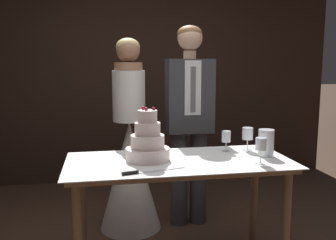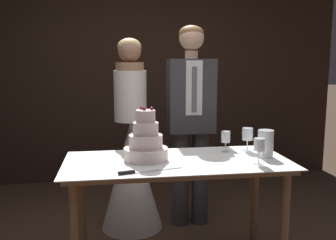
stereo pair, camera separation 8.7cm
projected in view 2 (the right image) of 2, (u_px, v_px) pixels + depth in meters
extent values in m
cube|color=black|center=(138.00, 72.00, 4.63)|extent=(5.04, 0.12, 2.69)
cylinder|color=#8E6B4C|center=(284.00, 232.00, 2.41)|extent=(0.06, 0.06, 0.78)
cylinder|color=#8E6B4C|center=(82.00, 212.00, 2.72)|extent=(0.06, 0.06, 0.78)
cylinder|color=#8E6B4C|center=(254.00, 202.00, 2.91)|extent=(0.06, 0.06, 0.78)
cube|color=#8E6B4C|center=(177.00, 164.00, 2.50)|extent=(1.43, 0.63, 0.03)
cube|color=white|center=(177.00, 161.00, 2.49)|extent=(1.49, 0.69, 0.01)
cylinder|color=beige|center=(146.00, 154.00, 2.50)|extent=(0.29, 0.29, 0.08)
cylinder|color=beige|center=(146.00, 141.00, 2.48)|extent=(0.22, 0.22, 0.09)
cylinder|color=beige|center=(146.00, 129.00, 2.47)|extent=(0.17, 0.17, 0.08)
cylinder|color=beige|center=(145.00, 116.00, 2.46)|extent=(0.13, 0.13, 0.08)
sphere|color=maroon|center=(152.00, 109.00, 2.46)|extent=(0.02, 0.02, 0.02)
sphere|color=maroon|center=(141.00, 108.00, 2.48)|extent=(0.02, 0.02, 0.02)
sphere|color=maroon|center=(144.00, 109.00, 2.43)|extent=(0.02, 0.02, 0.02)
cube|color=silver|center=(159.00, 170.00, 2.26)|extent=(0.30, 0.09, 0.00)
cylinder|color=black|center=(126.00, 172.00, 2.18)|extent=(0.10, 0.05, 0.02)
cylinder|color=silver|center=(225.00, 152.00, 2.72)|extent=(0.06, 0.06, 0.00)
cylinder|color=silver|center=(225.00, 147.00, 2.72)|extent=(0.01, 0.01, 0.07)
cylinder|color=silver|center=(226.00, 137.00, 2.71)|extent=(0.06, 0.06, 0.08)
cylinder|color=maroon|center=(226.00, 140.00, 2.71)|extent=(0.05, 0.05, 0.03)
cylinder|color=silver|center=(259.00, 164.00, 2.40)|extent=(0.07, 0.07, 0.00)
cylinder|color=silver|center=(259.00, 157.00, 2.39)|extent=(0.01, 0.01, 0.08)
cylinder|color=silver|center=(259.00, 144.00, 2.38)|extent=(0.07, 0.07, 0.08)
cylinder|color=maroon|center=(259.00, 148.00, 2.38)|extent=(0.06, 0.06, 0.03)
cylinder|color=silver|center=(247.00, 151.00, 2.75)|extent=(0.07, 0.07, 0.00)
cylinder|color=silver|center=(247.00, 145.00, 2.75)|extent=(0.01, 0.01, 0.08)
cylinder|color=silver|center=(248.00, 134.00, 2.73)|extent=(0.08, 0.08, 0.09)
cylinder|color=silver|center=(265.00, 144.00, 2.57)|extent=(0.11, 0.11, 0.19)
cylinder|color=white|center=(265.00, 151.00, 2.58)|extent=(0.05, 0.05, 0.08)
sphere|color=#F9CC4C|center=(266.00, 143.00, 2.57)|extent=(0.02, 0.02, 0.02)
cone|color=white|center=(131.00, 175.00, 3.31)|extent=(0.54, 0.54, 0.97)
cylinder|color=white|center=(130.00, 96.00, 3.21)|extent=(0.28, 0.28, 0.43)
cylinder|color=#A37556|center=(130.00, 66.00, 3.17)|extent=(0.24, 0.24, 0.07)
sphere|color=#A37556|center=(130.00, 50.00, 3.15)|extent=(0.20, 0.20, 0.20)
ellipsoid|color=#D6B770|center=(129.00, 47.00, 3.16)|extent=(0.20, 0.20, 0.15)
cylinder|color=#38383D|center=(180.00, 179.00, 3.39)|extent=(0.15, 0.15, 0.86)
cylinder|color=#38383D|center=(200.00, 178.00, 3.41)|extent=(0.15, 0.15, 0.86)
cube|color=#38383D|center=(191.00, 96.00, 3.28)|extent=(0.40, 0.24, 0.64)
cube|color=white|center=(194.00, 88.00, 3.15)|extent=(0.14, 0.01, 0.46)
cube|color=slate|center=(194.00, 90.00, 3.15)|extent=(0.04, 0.01, 0.39)
cylinder|color=#DBAD8E|center=(191.00, 55.00, 3.23)|extent=(0.11, 0.11, 0.07)
sphere|color=#DBAD8E|center=(192.00, 38.00, 3.21)|extent=(0.22, 0.22, 0.22)
ellipsoid|color=brown|center=(191.00, 33.00, 3.21)|extent=(0.22, 0.22, 0.14)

